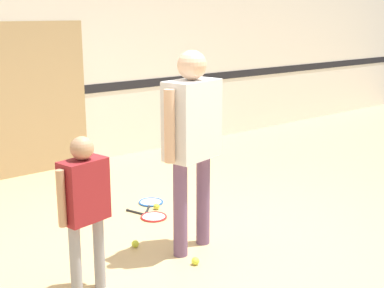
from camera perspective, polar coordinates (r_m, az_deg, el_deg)
The scene contains 10 objects.
ground_plane at distance 4.93m, azimuth 2.45°, elevation -10.76°, with size 16.00×16.00×0.00m, color tan.
wall_back at distance 7.23m, azimuth -14.91°, elevation 9.83°, with size 16.00×0.07×3.20m.
wall_panel at distance 6.98m, azimuth -19.53°, elevation 4.20°, with size 2.21×0.05×1.94m.
person_instructor at distance 4.51m, azimuth 0.00°, elevation 1.48°, with size 0.65×0.37×1.76m.
person_student_left at distance 3.95m, azimuth -11.39°, elevation -5.73°, with size 0.45×0.25×1.21m.
racket_spare_on_floor at distance 5.94m, azimuth -4.43°, elevation -6.26°, with size 0.43×0.45×0.03m.
racket_second_spare at distance 5.56m, azimuth -4.28°, elevation -7.70°, with size 0.35×0.52×0.03m.
tennis_ball_near_instructor at distance 4.57m, azimuth 0.36°, elevation -12.37°, with size 0.07×0.07×0.07m, color #CCE038.
tennis_ball_by_spare_racket at distance 5.76m, azimuth -3.81°, elevation -6.66°, with size 0.07×0.07×0.07m, color #CCE038.
tennis_ball_stray_left at distance 4.91m, azimuth -6.07°, elevation -10.54°, with size 0.07×0.07×0.07m, color #CCE038.
Camera 1 is at (-2.99, -3.34, 2.07)m, focal length 50.00 mm.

